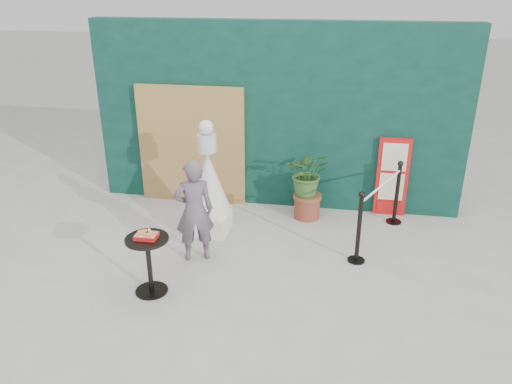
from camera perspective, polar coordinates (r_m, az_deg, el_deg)
ground at (r=6.00m, az=-2.02°, el=-13.36°), size 60.00×60.00×0.00m
back_wall at (r=8.19m, az=2.37°, el=8.57°), size 6.00×0.30×3.00m
bamboo_fence at (r=8.42m, az=-7.41°, el=5.27°), size 1.80×0.08×2.00m
woman at (r=6.71m, az=-7.09°, el=-2.14°), size 0.62×0.52×1.44m
menu_board at (r=8.24m, az=15.29°, el=1.62°), size 0.50×0.07×1.30m
statue at (r=7.43m, az=-5.46°, el=0.48°), size 0.68×0.68×1.74m
cafe_table at (r=6.18m, az=-12.19°, el=-7.21°), size 0.52×0.52×0.75m
food_basket at (r=6.04m, az=-12.40°, el=-4.84°), size 0.26×0.19×0.11m
planter at (r=7.88m, az=5.98°, el=1.47°), size 0.67×0.58×1.15m
stanchion_barrier at (r=7.42m, az=13.91°, el=-2.00°), size 0.84×1.54×1.03m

